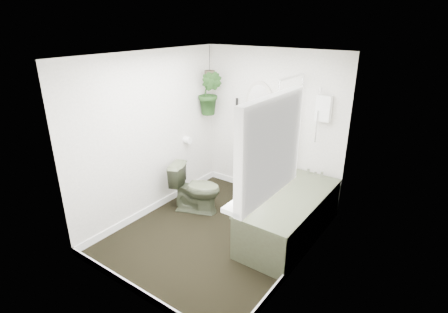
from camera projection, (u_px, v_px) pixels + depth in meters
The scene contains 22 objects.
floor at pixel (218, 233), 4.68m from camera, with size 2.30×2.80×0.02m, color black.
ceiling at pixel (216, 54), 3.83m from camera, with size 2.30×2.80×0.02m, color white.
wall_back at pixel (272, 126), 5.32m from camera, with size 2.30×0.02×2.30m, color silver.
wall_front at pixel (125, 197), 3.19m from camera, with size 2.30×0.02×2.30m, color silver.
wall_left at pixel (150, 135), 4.88m from camera, with size 0.02×2.80×2.30m, color silver.
wall_right at pixel (306, 176), 3.63m from camera, with size 0.02×2.80×2.30m, color silver.
skirting at pixel (217, 229), 4.66m from camera, with size 2.30×2.80×0.10m, color white.
bathtub at pixel (290, 216), 4.52m from camera, with size 0.72×1.72×0.58m, color #454D35, non-canonical shape.
bath_screen at pixel (288, 129), 4.71m from camera, with size 0.04×0.72×1.40m, color silver, non-canonical shape.
shower_box at pixel (324, 108), 4.69m from camera, with size 0.20×0.10×0.35m, color white.
oval_mirror at pixel (259, 102), 5.28m from camera, with size 0.46×0.03×0.62m, color #B7AFA2.
wall_sconce at pixel (237, 105), 5.53m from camera, with size 0.04×0.04×0.22m, color black.
toilet_roll_holder at pixel (187, 140), 5.47m from camera, with size 0.11×0.11×0.11m, color white.
window_recess at pixel (270, 148), 2.95m from camera, with size 0.08×1.00×0.90m, color white.
window_sill at pixel (261, 190), 3.15m from camera, with size 0.18×1.00×0.04m, color white.
window_blinds at pixel (266, 147), 2.98m from camera, with size 0.01×0.86×0.76m, color white.
toilet at pixel (196, 188), 5.11m from camera, with size 0.41×0.72×0.73m, color #454D35.
pedestal_sink at pixel (253, 170), 5.58m from camera, with size 0.49×0.42×0.84m, color #454D35, non-canonical shape.
sill_plant at pixel (275, 164), 3.34m from camera, with size 0.23×0.20×0.25m, color black.
hanging_plant at pixel (210, 93), 5.48m from camera, with size 0.38×0.31×0.70m, color black.
soap_bottle at pixel (242, 206), 3.99m from camera, with size 0.09×0.09×0.20m, color black.
hanging_pot at pixel (210, 74), 5.37m from camera, with size 0.16×0.16×0.12m, color #3B3425.
Camera 1 is at (2.38, -3.19, 2.67)m, focal length 28.00 mm.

